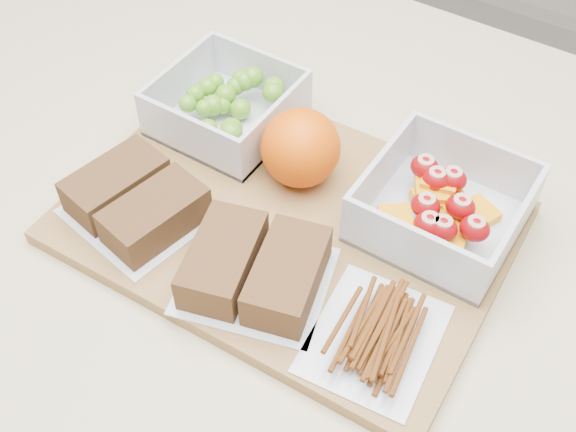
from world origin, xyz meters
name	(u,v)px	position (x,y,z in m)	size (l,w,h in m)	color
counter	(277,425)	(0.00, 0.00, 0.45)	(1.20, 0.90, 0.90)	beige
cutting_board	(287,223)	(0.01, 0.01, 0.91)	(0.42, 0.30, 0.02)	olive
grape_container	(229,106)	(-0.12, 0.09, 0.94)	(0.14, 0.14, 0.06)	silver
fruit_container	(442,208)	(0.14, 0.08, 0.94)	(0.14, 0.14, 0.06)	silver
orange	(301,148)	(-0.01, 0.07, 0.96)	(0.08, 0.08, 0.08)	#EB5605
sandwich_bag_left	(136,201)	(-0.12, -0.07, 0.94)	(0.15, 0.13, 0.04)	silver
sandwich_bag_center	(255,268)	(0.03, -0.07, 0.94)	(0.16, 0.15, 0.04)	silver
pretzel_bag	(376,331)	(0.15, -0.07, 0.93)	(0.12, 0.14, 0.03)	silver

